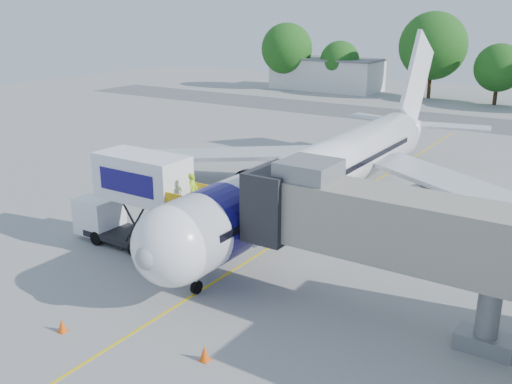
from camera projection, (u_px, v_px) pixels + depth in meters
The scene contains 13 objects.
ground at pixel (295, 231), 34.64m from camera, with size 160.00×160.00×0.00m, color #9A9A98.
guidance_line at pixel (295, 231), 34.64m from camera, with size 0.15×70.00×0.01m, color yellow.
taxiway_strip at pixel (469, 123), 68.10m from camera, with size 120.00×10.00×0.01m, color #59595B.
aircraft at pixel (327, 170), 37.03m from camera, with size 34.17×37.73×11.35m.
jet_bridge at pixel (382, 225), 23.57m from camera, with size 13.90×3.20×6.60m.
catering_hiloader at pixel (135, 201), 31.50m from camera, with size 8.63×2.44×5.50m.
safety_cone_a at pixel (205, 353), 21.77m from camera, with size 0.40×0.40×0.64m.
safety_cone_b at pixel (62, 326), 23.73m from camera, with size 0.38×0.38×0.61m.
outbuilding_left at pixel (326, 74), 96.27m from camera, with size 18.40×8.40×5.30m.
tree_a at pixel (287, 49), 96.35m from camera, with size 8.60×8.60×10.97m.
tree_b at pixel (340, 61), 93.20m from camera, with size 6.44×6.44×8.22m.
tree_c at pixel (433, 46), 85.17m from camera, with size 10.06×10.06×12.82m.
tree_d at pixel (499, 68), 79.74m from camera, with size 6.70×6.70×8.55m.
Camera 1 is at (15.72, -28.30, 12.80)m, focal length 40.00 mm.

